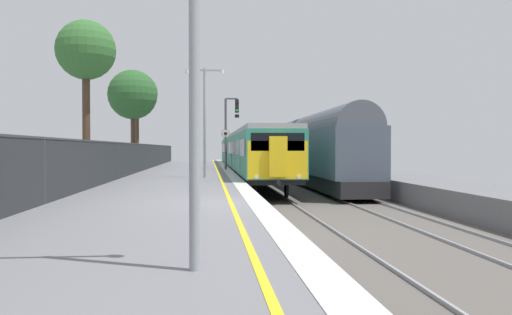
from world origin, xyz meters
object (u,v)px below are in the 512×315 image
at_px(platform_lamp_mid, 205,113).
at_px(speed_limit_sign, 226,144).
at_px(platform_lamp_near, 194,19).
at_px(background_tree_left, 87,53).
at_px(signal_gantry, 229,125).
at_px(commuter_train_at_platform, 245,152).
at_px(background_tree_right, 131,96).
at_px(background_tree_centre, 137,94).
at_px(freight_train_adjacent_track, 278,148).

bearing_deg(platform_lamp_mid, speed_limit_sign, 81.62).
bearing_deg(platform_lamp_near, background_tree_left, 105.95).
height_order(signal_gantry, platform_lamp_near, signal_gantry).
relative_size(signal_gantry, background_tree_left, 0.66).
relative_size(commuter_train_at_platform, background_tree_right, 5.39).
bearing_deg(platform_lamp_mid, background_tree_left, -179.96).
relative_size(signal_gantry, background_tree_right, 0.69).
distance_m(commuter_train_at_platform, background_tree_right, 10.20).
distance_m(platform_lamp_near, background_tree_left, 21.88).
height_order(speed_limit_sign, background_tree_centre, background_tree_centre).
height_order(platform_lamp_mid, background_tree_left, background_tree_left).
bearing_deg(platform_lamp_near, background_tree_centre, 98.48).
xyz_separation_m(speed_limit_sign, background_tree_right, (-7.22, 4.94, 3.83)).
distance_m(commuter_train_at_platform, signal_gantry, 4.68).
relative_size(freight_train_adjacent_track, platform_lamp_near, 11.30).
distance_m(signal_gantry, platform_lamp_near, 33.04).
bearing_deg(signal_gantry, background_tree_left, -122.31).
bearing_deg(signal_gantry, background_tree_centre, 124.62).
bearing_deg(freight_train_adjacent_track, speed_limit_sign, -110.02).
height_order(platform_lamp_near, background_tree_right, background_tree_right).
distance_m(commuter_train_at_platform, platform_lamp_mid, 16.58).
height_order(freight_train_adjacent_track, background_tree_right, background_tree_right).
xyz_separation_m(speed_limit_sign, background_tree_left, (-7.35, -9.52, 4.56)).
bearing_deg(speed_limit_sign, background_tree_centre, 118.53).
height_order(freight_train_adjacent_track, signal_gantry, signal_gantry).
xyz_separation_m(freight_train_adjacent_track, signal_gantry, (-5.49, -13.39, 1.74)).
bearing_deg(platform_lamp_near, speed_limit_sign, 87.35).
xyz_separation_m(freight_train_adjacent_track, background_tree_left, (-13.20, -25.58, 4.80)).
distance_m(signal_gantry, background_tree_left, 14.74).
xyz_separation_m(freight_train_adjacent_track, background_tree_right, (-13.07, -11.11, 4.07)).
bearing_deg(freight_train_adjacent_track, signal_gantry, -112.30).
relative_size(signal_gantry, speed_limit_sign, 1.86).
xyz_separation_m(speed_limit_sign, platform_lamp_near, (-1.40, -30.33, 1.33)).
bearing_deg(background_tree_centre, platform_lamp_mid, -74.60).
distance_m(background_tree_centre, background_tree_right, 10.18).
bearing_deg(commuter_train_at_platform, background_tree_right, -169.61).
bearing_deg(background_tree_left, commuter_train_at_platform, 60.31).
bearing_deg(commuter_train_at_platform, background_tree_centre, 139.95).
bearing_deg(background_tree_centre, speed_limit_sign, -61.47).
bearing_deg(background_tree_right, background_tree_left, -90.53).
distance_m(platform_lamp_near, background_tree_right, 35.83).
xyz_separation_m(background_tree_left, background_tree_right, (0.13, 14.46, -0.73)).
bearing_deg(speed_limit_sign, background_tree_left, -127.66).
relative_size(platform_lamp_near, platform_lamp_mid, 0.93).
relative_size(signal_gantry, background_tree_centre, 0.60).
bearing_deg(platform_lamp_near, freight_train_adjacent_track, 81.11).
distance_m(freight_train_adjacent_track, background_tree_right, 17.63).
xyz_separation_m(commuter_train_at_platform, signal_gantry, (-1.49, -3.93, 2.05)).
bearing_deg(speed_limit_sign, background_tree_right, 145.59).
relative_size(platform_lamp_mid, background_tree_right, 0.74).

